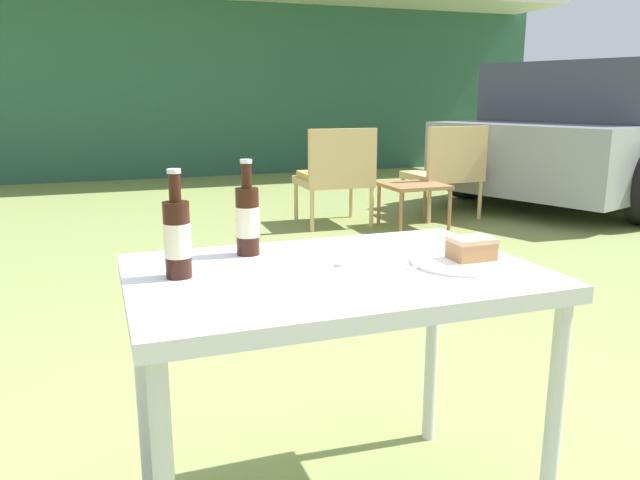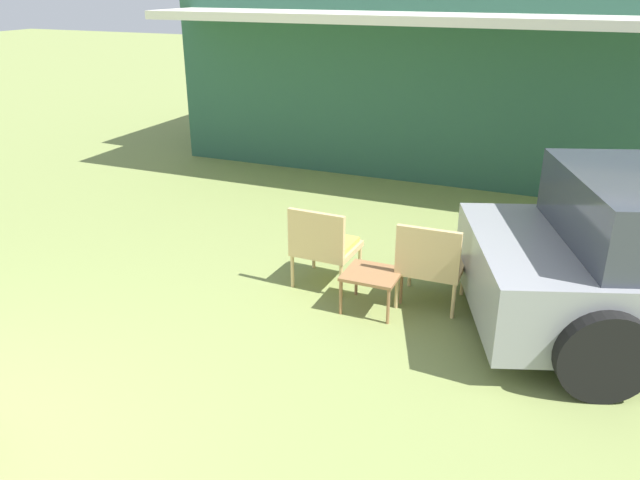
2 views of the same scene
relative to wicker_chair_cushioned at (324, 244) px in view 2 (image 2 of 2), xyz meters
name	(u,v)px [view 2 (image 2 of 2)]	position (x,y,z in m)	size (l,w,h in m)	color
cabin_building	(469,70)	(0.31, 5.60, 1.03)	(8.81, 4.94, 2.94)	#2D5B47
wicker_chair_cushioned	(324,244)	(0.00, 0.00, 0.00)	(0.61, 0.57, 0.85)	tan
wicker_chair_plain	(430,261)	(1.08, -0.03, 0.01)	(0.60, 0.56, 0.85)	tan
garden_side_table	(372,277)	(0.61, -0.29, -0.12)	(0.51, 0.47, 0.38)	#996B42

